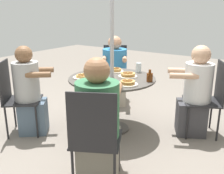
# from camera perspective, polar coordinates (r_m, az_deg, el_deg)

# --- Properties ---
(ground_plane) EXTENTS (12.00, 12.00, 0.00)m
(ground_plane) POSITION_cam_1_polar(r_m,az_deg,el_deg) (3.57, 0.00, -9.02)
(ground_plane) COLOR gray
(patio_table) EXTENTS (1.10, 1.10, 0.71)m
(patio_table) POSITION_cam_1_polar(r_m,az_deg,el_deg) (3.36, 0.00, 0.09)
(patio_table) COLOR #4C4742
(patio_table) RESTS_ON ground
(umbrella_pole) EXTENTS (0.05, 0.05, 2.32)m
(umbrella_pole) POSITION_cam_1_polar(r_m,az_deg,el_deg) (3.24, 0.00, 9.76)
(umbrella_pole) COLOR #ADADB2
(umbrella_pole) RESTS_ON ground
(patio_chair_north) EXTENTS (0.57, 0.57, 0.94)m
(patio_chair_north) POSITION_cam_1_polar(r_m,az_deg,el_deg) (2.26, -3.79, -10.41)
(patio_chair_north) COLOR #232326
(patio_chair_north) RESTS_ON ground
(diner_north) EXTENTS (0.63, 0.57, 1.17)m
(diner_north) POSITION_cam_1_polar(r_m,az_deg,el_deg) (2.42, -3.00, -8.48)
(diner_north) COLOR gray
(diner_north) RESTS_ON ground
(patio_chair_east) EXTENTS (0.57, 0.57, 0.94)m
(patio_chair_east) POSITION_cam_1_polar(r_m,az_deg,el_deg) (3.45, 20.55, -1.65)
(patio_chair_east) COLOR #232326
(patio_chair_east) RESTS_ON ground
(diner_east) EXTENTS (0.52, 0.59, 1.14)m
(diner_east) POSITION_cam_1_polar(r_m,az_deg,el_deg) (3.41, 17.62, -1.57)
(diner_east) COLOR #3D3D42
(diner_east) RESTS_ON ground
(patio_chair_south) EXTENTS (0.59, 0.59, 0.94)m
(patio_chair_south) POSITION_cam_1_polar(r_m,az_deg,el_deg) (4.55, 0.65, 3.75)
(patio_chair_south) COLOR #232326
(patio_chair_south) RESTS_ON ground
(diner_south) EXTENTS (0.61, 0.58, 1.13)m
(diner_south) POSITION_cam_1_polar(r_m,az_deg,el_deg) (4.38, 0.57, 2.91)
(diner_south) COLOR beige
(diner_south) RESTS_ON ground
(patio_chair_west) EXTENTS (0.60, 0.60, 0.94)m
(patio_chair_west) POSITION_cam_1_polar(r_m,az_deg,el_deg) (3.49, -20.37, -1.41)
(patio_chair_west) COLOR #232326
(patio_chair_west) RESTS_ON ground
(diner_west) EXTENTS (0.52, 0.54, 1.13)m
(diner_west) POSITION_cam_1_polar(r_m,az_deg,el_deg) (3.45, -17.52, -1.43)
(diner_west) COLOR slate
(diner_west) RESTS_ON ground
(pancake_plate_a) EXTENTS (0.24, 0.24, 0.06)m
(pancake_plate_a) POSITION_cam_1_polar(r_m,az_deg,el_deg) (3.62, 0.58, 3.68)
(pancake_plate_a) COLOR silver
(pancake_plate_a) RESTS_ON patio_table
(pancake_plate_b) EXTENTS (0.24, 0.24, 0.06)m
(pancake_plate_b) POSITION_cam_1_polar(r_m,az_deg,el_deg) (3.32, -6.44, 2.25)
(pancake_plate_b) COLOR silver
(pancake_plate_b) RESTS_ON patio_table
(pancake_plate_c) EXTENTS (0.24, 0.24, 0.06)m
(pancake_plate_c) POSITION_cam_1_polar(r_m,az_deg,el_deg) (3.03, -1.93, 1.04)
(pancake_plate_c) COLOR silver
(pancake_plate_c) RESTS_ON patio_table
(pancake_plate_d) EXTENTS (0.24, 0.24, 0.06)m
(pancake_plate_d) POSITION_cam_1_polar(r_m,az_deg,el_deg) (3.00, 3.40, 0.84)
(pancake_plate_d) COLOR silver
(pancake_plate_d) RESTS_ON patio_table
(pancake_plate_e) EXTENTS (0.24, 0.24, 0.07)m
(pancake_plate_e) POSITION_cam_1_polar(r_m,az_deg,el_deg) (3.35, 3.48, 2.58)
(pancake_plate_e) COLOR silver
(pancake_plate_e) RESTS_ON patio_table
(syrup_bottle) EXTENTS (0.10, 0.07, 0.15)m
(syrup_bottle) POSITION_cam_1_polar(r_m,az_deg,el_deg) (3.16, 8.19, 2.19)
(syrup_bottle) COLOR #602D0F
(syrup_bottle) RESTS_ON patio_table
(coffee_cup) EXTENTS (0.09, 0.09, 0.10)m
(coffee_cup) POSITION_cam_1_polar(r_m,az_deg,el_deg) (3.45, -1.61, 3.49)
(coffee_cup) COLOR #33513D
(coffee_cup) RESTS_ON patio_table
(drinking_glass_a) EXTENTS (0.06, 0.06, 0.14)m
(drinking_glass_a) POSITION_cam_1_polar(r_m,az_deg,el_deg) (3.46, -3.85, 3.80)
(drinking_glass_a) COLOR silver
(drinking_glass_a) RESTS_ON patio_table
(drinking_glass_b) EXTENTS (0.08, 0.08, 0.13)m
(drinking_glass_b) POSITION_cam_1_polar(r_m,az_deg,el_deg) (3.61, 5.78, 4.23)
(drinking_glass_b) COLOR silver
(drinking_glass_b) RESTS_ON patio_table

